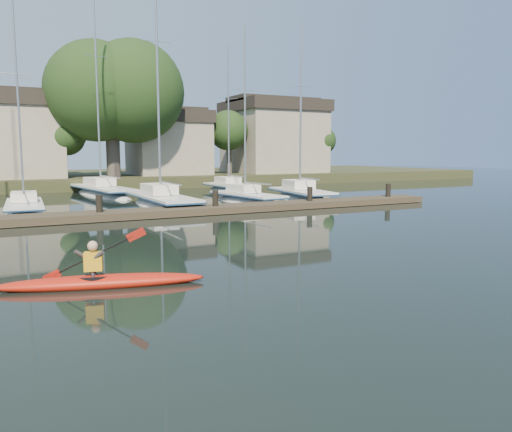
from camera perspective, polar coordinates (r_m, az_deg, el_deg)
name	(u,v)px	position (r m, az deg, el deg)	size (l,w,h in m)	color
ground	(318,278)	(13.12, 7.08, -7.01)	(160.00, 160.00, 0.00)	black
kayak	(100,279)	(12.69, -17.40, -6.90)	(4.96, 1.91, 1.59)	red
dock	(161,212)	(25.69, -10.84, 0.43)	(34.00, 2.00, 1.80)	#493B29
sailboat_1	(25,216)	(29.46, -24.90, 0.02)	(2.24, 7.77, 12.58)	white
sailboat_2	(162,210)	(30.21, -10.66, 0.68)	(2.46, 9.94, 16.41)	white
sailboat_3	(247,205)	(32.19, -1.04, 1.25)	(3.00, 7.86, 12.35)	white
sailboat_4	(301,203)	(34.12, 5.16, 1.51)	(3.32, 8.01, 13.22)	white
sailboat_6	(103,198)	(38.99, -17.11, 1.96)	(3.82, 11.13, 17.36)	white
sailboat_7	(230,194)	(40.50, -2.97, 2.48)	(2.32, 8.11, 12.99)	white
shore	(98,152)	(51.52, -17.62, 7.00)	(90.00, 25.25, 12.75)	#2B381C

